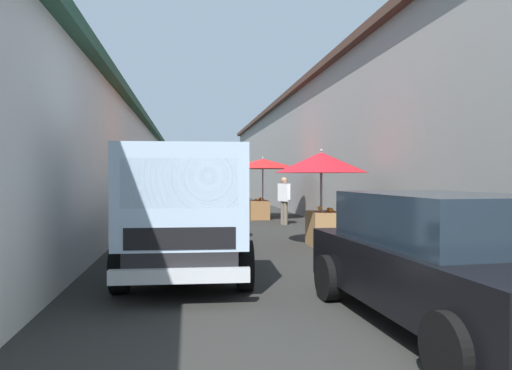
{
  "coord_description": "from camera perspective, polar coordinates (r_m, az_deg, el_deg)",
  "views": [
    {
      "loc": [
        -2.1,
        1.43,
        1.64
      ],
      "look_at": [
        7.59,
        0.04,
        1.46
      ],
      "focal_mm": 33.2,
      "sensor_mm": 36.0,
      "label": 1
    }
  ],
  "objects": [
    {
      "name": "building_left_whitewash",
      "position": [
        18.62,
        -24.65,
        2.1
      ],
      "size": [
        49.8,
        7.5,
        4.01
      ],
      "color": "silver",
      "rests_on": "ground"
    },
    {
      "name": "hatchback_car",
      "position": [
        5.61,
        21.84,
        -8.29
      ],
      "size": [
        4.01,
        2.13,
        1.45
      ],
      "color": "black",
      "rests_on": "ground"
    },
    {
      "name": "vendor_by_crates",
      "position": [
        16.07,
        3.41,
        -1.49
      ],
      "size": [
        0.58,
        0.39,
        1.61
      ],
      "color": "#665B4C",
      "rests_on": "ground"
    },
    {
      "name": "building_right_concrete",
      "position": [
        19.65,
        16.37,
        4.31
      ],
      "size": [
        49.8,
        7.5,
        5.53
      ],
      "color": "gray",
      "rests_on": "ground"
    },
    {
      "name": "ground",
      "position": [
        15.75,
        -2.92,
        -4.93
      ],
      "size": [
        90.0,
        90.0,
        0.0
      ],
      "primitive_type": "plane",
      "color": "#282826"
    },
    {
      "name": "delivery_truck",
      "position": [
        7.47,
        -8.48,
        -3.58
      ],
      "size": [
        4.99,
        2.13,
        2.08
      ],
      "color": "black",
      "rests_on": "ground"
    },
    {
      "name": "fruit_stall_far_left",
      "position": [
        18.08,
        0.75,
        1.79
      ],
      "size": [
        2.87,
        2.87,
        2.39
      ],
      "color": "#9E9EA3",
      "rests_on": "ground"
    },
    {
      "name": "fruit_stall_mid_lane",
      "position": [
        11.89,
        -7.79,
        1.86
      ],
      "size": [
        2.22,
        2.22,
        2.36
      ],
      "color": "#9E9EA3",
      "rests_on": "ground"
    },
    {
      "name": "fruit_stall_near_right",
      "position": [
        11.18,
        7.93,
        1.22
      ],
      "size": [
        2.19,
        2.19,
        2.28
      ],
      "color": "#9E9EA3",
      "rests_on": "ground"
    },
    {
      "name": "vendor_in_shade",
      "position": [
        19.87,
        -8.47,
        -1.17
      ],
      "size": [
        0.37,
        0.57,
        1.54
      ],
      "color": "navy",
      "rests_on": "ground"
    }
  ]
}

